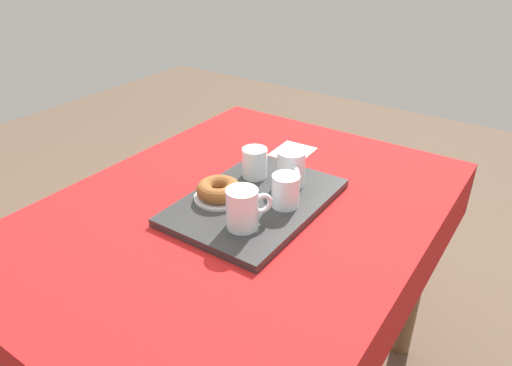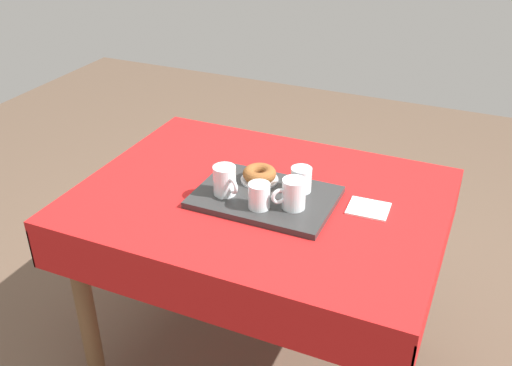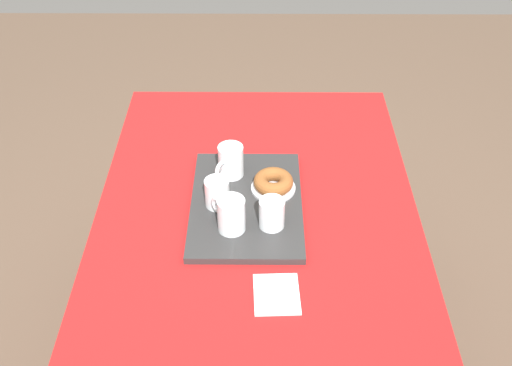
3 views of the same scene
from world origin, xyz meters
name	(u,v)px [view 2 (image 2 of 3)]	position (x,y,z in m)	size (l,w,h in m)	color
ground_plane	(260,358)	(0.00, 0.00, 0.00)	(6.00, 6.00, 0.00)	brown
dining_table	(261,221)	(0.00, 0.00, 0.65)	(1.20, 0.90, 0.76)	red
serving_tray	(265,197)	(-0.03, 0.03, 0.77)	(0.45, 0.31, 0.02)	#2D2D2D
tea_mug_left	(225,181)	(0.09, 0.08, 0.82)	(0.10, 0.08, 0.10)	white
tea_mug_right	(293,195)	(-0.14, 0.07, 0.82)	(0.09, 0.09, 0.10)	white
water_glass_near	(259,196)	(-0.04, 0.11, 0.82)	(0.07, 0.07, 0.08)	white
water_glass_far	(301,181)	(-0.13, -0.04, 0.82)	(0.07, 0.07, 0.08)	white
donut_plate_left	(259,180)	(0.02, -0.05, 0.78)	(0.13, 0.13, 0.01)	silver
sugar_donut_left	(259,174)	(0.02, -0.05, 0.81)	(0.11, 0.11, 0.04)	brown
paper_napkin	(368,209)	(-0.35, -0.05, 0.76)	(0.13, 0.11, 0.01)	white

